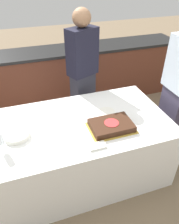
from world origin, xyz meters
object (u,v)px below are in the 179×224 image
Objects in this scene: cake at (111,126)px; person_cutting_cake at (83,76)px; wine_glass at (0,139)px; person_seated_right at (178,91)px; plate_stack at (17,135)px.

person_cutting_cake reaches higher than cake.
wine_glass is 1.33m from person_cutting_cake.
cake is 0.26× the size of person_cutting_cake.
person_seated_right reaches higher than wine_glass.
cake is at bearing -1.12° from wine_glass.
plate_stack is at bearing -88.92° from person_seated_right.
plate_stack is 1.21× the size of wine_glass.
person_seated_right is (1.83, 0.17, 0.03)m from wine_glass.
person_cutting_cake is at bearing 41.59° from plate_stack.
person_cutting_cake reaches higher than wine_glass.
wine_glass is at bearing 19.17° from person_cutting_cake.
cake is 0.98m from wine_glass.
person_cutting_cake is (0.00, 0.91, 0.11)m from cake.
person_seated_right is (0.85, -0.73, 0.02)m from person_cutting_cake.
cake is 2.28× the size of wine_glass.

